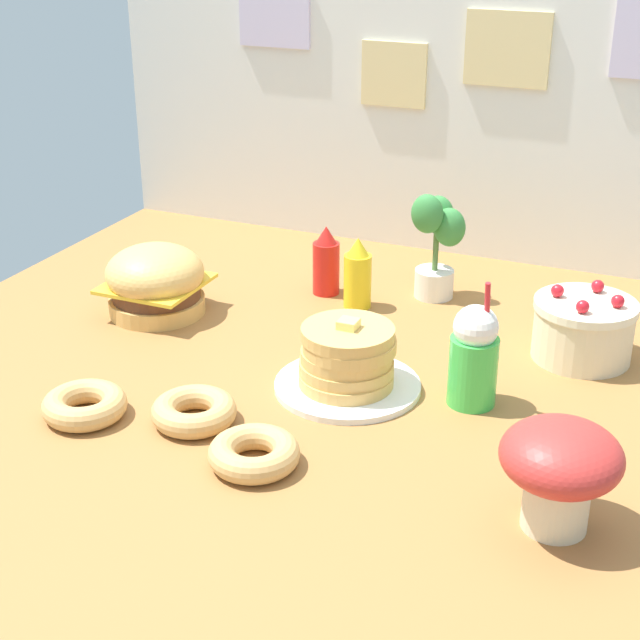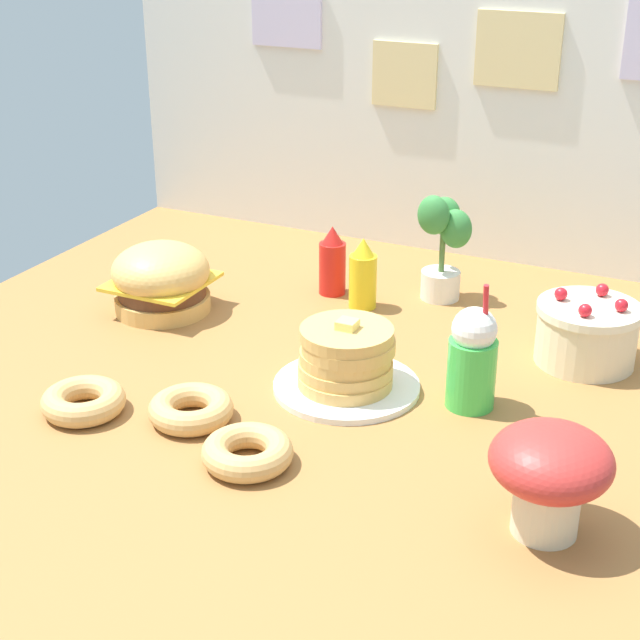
% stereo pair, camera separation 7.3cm
% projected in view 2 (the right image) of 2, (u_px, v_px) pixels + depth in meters
% --- Properties ---
extents(ground_plane, '(2.24, 2.01, 0.02)m').
position_uv_depth(ground_plane, '(315.00, 386.00, 2.32)').
color(ground_plane, '#9E6B38').
extents(back_wall, '(2.24, 0.04, 1.02)m').
position_uv_depth(back_wall, '(458.00, 91.00, 2.93)').
color(back_wall, silver).
rests_on(back_wall, ground_plane).
extents(burger, '(0.27, 0.27, 0.20)m').
position_uv_depth(burger, '(161.00, 279.00, 2.67)').
color(burger, '#DBA859').
rests_on(burger, ground_plane).
extents(pancake_stack, '(0.35, 0.35, 0.18)m').
position_uv_depth(pancake_stack, '(346.00, 363.00, 2.26)').
color(pancake_stack, white).
rests_on(pancake_stack, ground_plane).
extents(layer_cake, '(0.25, 0.25, 0.19)m').
position_uv_depth(layer_cake, '(587.00, 333.00, 2.39)').
color(layer_cake, beige).
rests_on(layer_cake, ground_plane).
extents(ketchup_bottle, '(0.08, 0.08, 0.20)m').
position_uv_depth(ketchup_bottle, '(332.00, 263.00, 2.78)').
color(ketchup_bottle, red).
rests_on(ketchup_bottle, ground_plane).
extents(mustard_bottle, '(0.08, 0.08, 0.20)m').
position_uv_depth(mustard_bottle, '(363.00, 276.00, 2.69)').
color(mustard_bottle, yellow).
rests_on(mustard_bottle, ground_plane).
extents(cream_soda_cup, '(0.11, 0.11, 0.31)m').
position_uv_depth(cream_soda_cup, '(472.00, 358.00, 2.17)').
color(cream_soda_cup, green).
rests_on(cream_soda_cup, ground_plane).
extents(donut_pink_glaze, '(0.19, 0.19, 0.06)m').
position_uv_depth(donut_pink_glaze, '(83.00, 400.00, 2.17)').
color(donut_pink_glaze, tan).
rests_on(donut_pink_glaze, ground_plane).
extents(donut_chocolate, '(0.19, 0.19, 0.06)m').
position_uv_depth(donut_chocolate, '(191.00, 408.00, 2.14)').
color(donut_chocolate, tan).
rests_on(donut_chocolate, ground_plane).
extents(donut_vanilla, '(0.19, 0.19, 0.06)m').
position_uv_depth(donut_vanilla, '(247.00, 451.00, 1.98)').
color(donut_vanilla, tan).
rests_on(donut_vanilla, ground_plane).
extents(potted_plant, '(0.15, 0.12, 0.31)m').
position_uv_depth(potted_plant, '(443.00, 243.00, 2.72)').
color(potted_plant, white).
rests_on(potted_plant, ground_plane).
extents(mushroom_stool, '(0.22, 0.22, 0.21)m').
position_uv_depth(mushroom_stool, '(550.00, 470.00, 1.73)').
color(mushroom_stool, beige).
rests_on(mushroom_stool, ground_plane).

